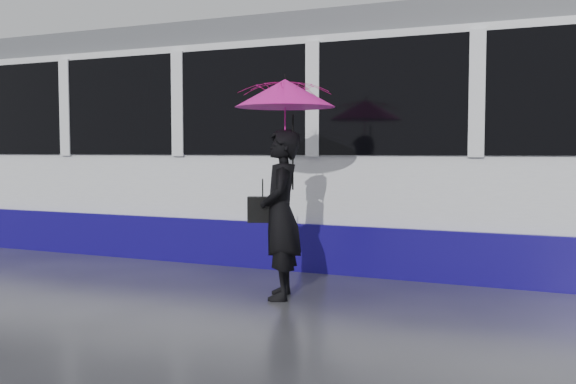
% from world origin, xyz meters
% --- Properties ---
extents(ground, '(90.00, 90.00, 0.00)m').
position_xyz_m(ground, '(0.00, 0.00, 0.00)').
color(ground, '#28282D').
rests_on(ground, ground).
extents(rails, '(34.00, 1.51, 0.02)m').
position_xyz_m(rails, '(0.00, 2.50, 0.01)').
color(rails, '#3F3D38').
rests_on(rails, ground).
extents(tram, '(26.00, 2.56, 3.35)m').
position_xyz_m(tram, '(-0.98, 2.50, 1.64)').
color(tram, white).
rests_on(tram, ground).
extents(woman, '(0.63, 0.76, 1.77)m').
position_xyz_m(woman, '(0.73, -0.19, 0.89)').
color(woman, black).
rests_on(woman, ground).
extents(umbrella, '(1.35, 1.35, 1.20)m').
position_xyz_m(umbrella, '(0.78, -0.19, 1.94)').
color(umbrella, '#EC1369').
rests_on(umbrella, ground).
extents(handbag, '(0.35, 0.24, 0.45)m').
position_xyz_m(handbag, '(0.51, -0.17, 0.93)').
color(handbag, black).
rests_on(handbag, ground).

